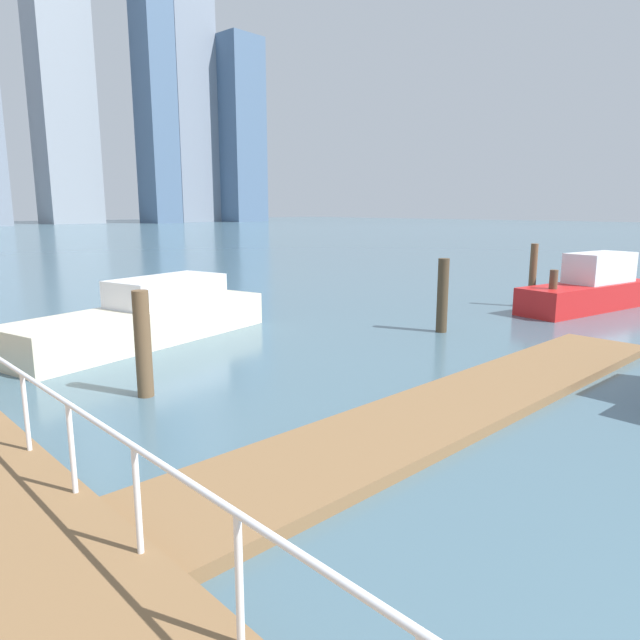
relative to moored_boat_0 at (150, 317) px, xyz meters
name	(u,v)px	position (x,y,z in m)	size (l,w,h in m)	color
ground_plane	(33,329)	(-1.84, 3.80, -0.64)	(300.00, 300.00, 0.00)	#476675
floating_dock	(461,404)	(1.47, -8.79, -0.55)	(13.62, 2.00, 0.18)	olive
boardwalk_railing	(70,422)	(-4.99, -7.92, 0.59)	(0.06, 28.47, 1.08)	white
dock_piling_0	(143,344)	(-2.30, -4.24, 0.38)	(0.31, 0.31, 2.04)	brown
dock_piling_1	(552,293)	(11.29, -5.91, 0.14)	(0.26, 0.26, 1.55)	brown
dock_piling_3	(443,296)	(6.64, -4.79, 0.43)	(0.31, 0.31, 2.13)	#473826
dock_piling_4	(533,276)	(12.57, -4.56, 0.50)	(0.26, 0.26, 2.29)	brown
moored_boat_0	(150,317)	(0.00, 0.00, 0.00)	(7.70, 3.68, 1.66)	beige
moored_boat_1	(590,288)	(13.63, -6.19, 0.11)	(6.16, 2.52, 1.98)	red
skyline_tower_4	(57,44)	(42.77, 120.08, 37.30)	(11.26, 11.43, 75.88)	#8C939E
skyline_tower_5	(153,66)	(59.26, 109.40, 33.77)	(6.41, 9.05, 68.83)	slate
skyline_tower_6	(184,48)	(71.42, 116.26, 40.95)	(11.30, 10.58, 83.19)	gray
skyline_tower_7	(242,131)	(82.39, 108.63, 21.80)	(10.06, 7.77, 44.88)	slate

